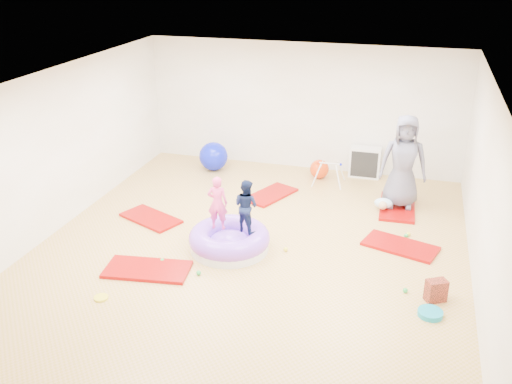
# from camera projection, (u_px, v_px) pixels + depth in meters

# --- Properties ---
(room) EXTENTS (7.01, 8.01, 2.81)m
(room) POSITION_uv_depth(u_px,v_px,m) (251.00, 170.00, 9.00)
(room) COLOR tan
(room) RESTS_ON ground
(gym_mat_front_left) EXTENTS (1.38, 0.82, 0.05)m
(gym_mat_front_left) POSITION_uv_depth(u_px,v_px,m) (147.00, 269.00, 8.87)
(gym_mat_front_left) COLOR #9A0109
(gym_mat_front_left) RESTS_ON ground
(gym_mat_mid_left) EXTENTS (1.29, 0.99, 0.05)m
(gym_mat_mid_left) POSITION_uv_depth(u_px,v_px,m) (151.00, 218.00, 10.54)
(gym_mat_mid_left) COLOR #9A0109
(gym_mat_mid_left) RESTS_ON ground
(gym_mat_center_back) EXTENTS (0.98, 1.27, 0.05)m
(gym_mat_center_back) POSITION_uv_depth(u_px,v_px,m) (271.00, 195.00, 11.54)
(gym_mat_center_back) COLOR #9A0109
(gym_mat_center_back) RESTS_ON ground
(gym_mat_right) EXTENTS (1.32, 0.93, 0.05)m
(gym_mat_right) POSITION_uv_depth(u_px,v_px,m) (400.00, 246.00, 9.56)
(gym_mat_right) COLOR #9A0109
(gym_mat_right) RESTS_ON ground
(gym_mat_rear_right) EXTENTS (0.70, 1.32, 0.05)m
(gym_mat_rear_right) POSITION_uv_depth(u_px,v_px,m) (397.00, 207.00, 10.99)
(gym_mat_rear_right) COLOR #9A0109
(gym_mat_rear_right) RESTS_ON ground
(inflatable_cushion) EXTENTS (1.35, 1.35, 0.42)m
(inflatable_cushion) POSITION_uv_depth(u_px,v_px,m) (229.00, 240.00, 9.46)
(inflatable_cushion) COLOR silver
(inflatable_cushion) RESTS_ON ground
(child_pink) EXTENTS (0.36, 0.25, 0.92)m
(child_pink) POSITION_uv_depth(u_px,v_px,m) (217.00, 200.00, 9.28)
(child_pink) COLOR #F5438B
(child_pink) RESTS_ON inflatable_cushion
(child_navy) EXTENTS (0.53, 0.48, 0.90)m
(child_navy) POSITION_uv_depth(u_px,v_px,m) (246.00, 203.00, 9.20)
(child_navy) COLOR #0F193D
(child_navy) RESTS_ON inflatable_cushion
(adult_caregiver) EXTENTS (0.92, 0.64, 1.79)m
(adult_caregiver) POSITION_uv_depth(u_px,v_px,m) (403.00, 162.00, 10.65)
(adult_caregiver) COLOR #56576B
(adult_caregiver) RESTS_ON gym_mat_rear_right
(infant) EXTENTS (0.35, 0.35, 0.20)m
(infant) POSITION_uv_depth(u_px,v_px,m) (383.00, 204.00, 10.82)
(infant) COLOR #B2DAF8
(infant) RESTS_ON gym_mat_rear_right
(ball_pit_balls) EXTENTS (3.85, 2.30, 0.07)m
(ball_pit_balls) POSITION_uv_depth(u_px,v_px,m) (313.00, 256.00, 9.24)
(ball_pit_balls) COLOR green
(ball_pit_balls) RESTS_ON ground
(exercise_ball_blue) EXTENTS (0.64, 0.64, 0.64)m
(exercise_ball_blue) POSITION_uv_depth(u_px,v_px,m) (213.00, 156.00, 12.77)
(exercise_ball_blue) COLOR #0C17D6
(exercise_ball_blue) RESTS_ON ground
(exercise_ball_orange) EXTENTS (0.41, 0.41, 0.41)m
(exercise_ball_orange) POSITION_uv_depth(u_px,v_px,m) (319.00, 169.00, 12.36)
(exercise_ball_orange) COLOR red
(exercise_ball_orange) RESTS_ON ground
(infant_play_gym) EXTENTS (0.64, 0.61, 0.49)m
(infant_play_gym) POSITION_uv_depth(u_px,v_px,m) (329.00, 170.00, 11.97)
(infant_play_gym) COLOR silver
(infant_play_gym) RESTS_ON ground
(cube_shelf) EXTENTS (0.66, 0.33, 0.66)m
(cube_shelf) POSITION_uv_depth(u_px,v_px,m) (365.00, 162.00, 12.39)
(cube_shelf) COLOR silver
(cube_shelf) RESTS_ON ground
(balance_disc) EXTENTS (0.34, 0.34, 0.08)m
(balance_disc) POSITION_uv_depth(u_px,v_px,m) (430.00, 313.00, 7.79)
(balance_disc) COLOR #1089AB
(balance_disc) RESTS_ON ground
(backpack) EXTENTS (0.34, 0.29, 0.33)m
(backpack) POSITION_uv_depth(u_px,v_px,m) (436.00, 291.00, 8.08)
(backpack) COLOR red
(backpack) RESTS_ON ground
(yellow_toy) EXTENTS (0.21, 0.21, 0.03)m
(yellow_toy) POSITION_uv_depth(u_px,v_px,m) (101.00, 298.00, 8.17)
(yellow_toy) COLOR yellow
(yellow_toy) RESTS_ON ground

